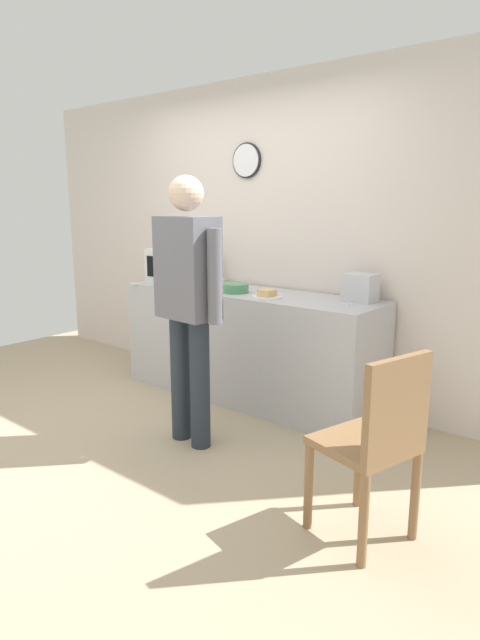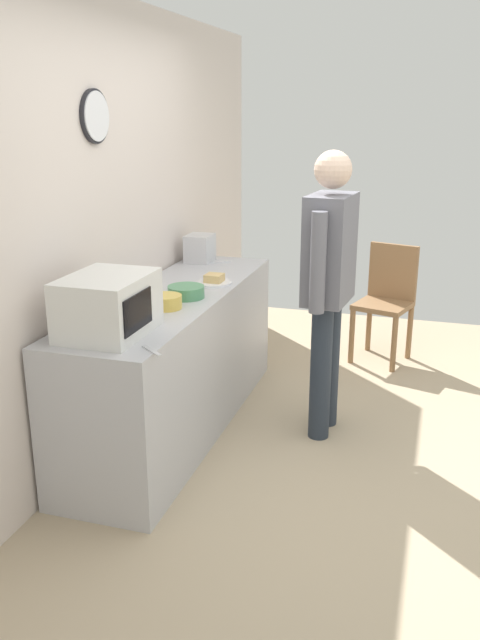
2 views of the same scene
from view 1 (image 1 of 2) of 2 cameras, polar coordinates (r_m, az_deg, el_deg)
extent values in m
plane|color=tan|center=(3.84, -13.11, -12.35)|extent=(6.00, 6.00, 0.00)
cube|color=silver|center=(4.65, 1.94, 8.82)|extent=(5.40, 0.10, 2.60)
cylinder|color=white|center=(4.65, 0.70, 16.70)|extent=(0.26, 0.03, 0.26)
cylinder|color=black|center=(4.65, 0.72, 16.70)|extent=(0.29, 0.02, 0.29)
cube|color=#B7B7BC|center=(4.38, 0.81, -2.72)|extent=(2.24, 0.62, 0.89)
cube|color=silver|center=(4.80, -6.48, 5.80)|extent=(0.50, 0.38, 0.30)
cube|color=black|center=(4.71, -8.67, 5.62)|extent=(0.30, 0.01, 0.18)
cylinder|color=white|center=(3.97, 2.89, 2.45)|extent=(0.22, 0.22, 0.01)
cube|color=#DAB471|center=(3.97, 2.90, 2.91)|extent=(0.11, 0.11, 0.05)
cylinder|color=gold|center=(4.41, -2.81, 3.82)|extent=(0.18, 0.18, 0.08)
cylinder|color=#4C8E60|center=(4.23, -0.57, 3.44)|extent=(0.22, 0.22, 0.07)
cube|color=silver|center=(3.93, 12.74, 3.40)|extent=(0.22, 0.18, 0.20)
cube|color=silver|center=(4.74, -10.63, 3.81)|extent=(0.12, 0.15, 0.01)
cube|color=silver|center=(3.80, 11.72, 1.71)|extent=(0.11, 0.15, 0.01)
cylinder|color=#252E39|center=(3.51, -4.30, -6.89)|extent=(0.13, 0.13, 0.86)
cylinder|color=#252E39|center=(3.65, -6.40, -6.15)|extent=(0.13, 0.13, 0.86)
cube|color=slate|center=(3.41, -5.63, 5.56)|extent=(0.42, 0.28, 0.64)
cylinder|color=slate|center=(3.23, -2.74, 4.65)|extent=(0.09, 0.09, 0.58)
cylinder|color=slate|center=(3.61, -8.19, 5.34)|extent=(0.09, 0.09, 0.58)
sphere|color=beige|center=(3.39, -5.79, 13.34)|extent=(0.22, 0.22, 0.22)
cylinder|color=olive|center=(2.99, 12.59, -15.02)|extent=(0.04, 0.04, 0.45)
cylinder|color=olive|center=(2.76, 7.33, -17.22)|extent=(0.04, 0.04, 0.45)
cylinder|color=olive|center=(2.79, 18.21, -17.43)|extent=(0.04, 0.04, 0.45)
cylinder|color=olive|center=(2.55, 13.06, -20.18)|extent=(0.04, 0.04, 0.45)
cube|color=olive|center=(2.65, 13.06, -12.79)|extent=(0.50, 0.50, 0.04)
cube|color=olive|center=(2.45, 16.48, -8.89)|extent=(0.15, 0.40, 0.45)
camera|label=2|loc=(6.50, -36.12, 13.51)|focal=37.27mm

